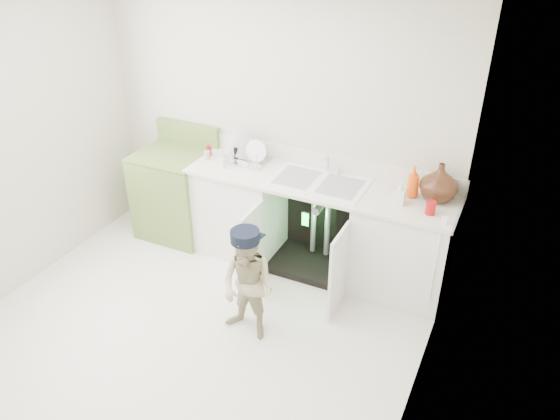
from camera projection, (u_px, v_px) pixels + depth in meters
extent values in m
plane|color=beige|center=(198.00, 326.00, 4.50)|extent=(3.50, 3.50, 0.00)
cube|color=beige|center=(277.00, 124.00, 5.04)|extent=(3.50, 2.50, 0.02)
cube|color=beige|center=(13.00, 323.00, 2.70)|extent=(3.50, 2.50, 0.02)
cube|color=beige|center=(8.00, 150.00, 4.53)|extent=(2.50, 3.00, 0.02)
cube|color=beige|center=(432.00, 254.00, 3.22)|extent=(2.50, 3.00, 0.02)
plane|color=white|center=(166.00, 9.00, 3.25)|extent=(3.50, 3.50, 0.00)
cube|color=silver|center=(240.00, 209.00, 5.31)|extent=(0.80, 0.60, 0.86)
cube|color=silver|center=(402.00, 249.00, 4.72)|extent=(0.80, 0.60, 0.86)
cube|color=black|center=(327.00, 215.00, 5.23)|extent=(0.80, 0.06, 0.86)
cube|color=black|center=(315.00, 263.00, 5.22)|extent=(0.80, 0.60, 0.06)
cylinder|color=gray|center=(314.00, 219.00, 5.11)|extent=(0.05, 0.05, 0.70)
cylinder|color=gray|center=(328.00, 223.00, 5.06)|extent=(0.05, 0.05, 0.70)
cylinder|color=gray|center=(319.00, 208.00, 4.96)|extent=(0.07, 0.18, 0.07)
cube|color=silver|center=(253.00, 248.00, 4.79)|extent=(0.03, 0.40, 0.76)
cube|color=silver|center=(338.00, 271.00, 4.49)|extent=(0.02, 0.40, 0.76)
cube|color=silver|center=(318.00, 184.00, 4.79)|extent=(2.44, 0.64, 0.03)
cube|color=silver|center=(330.00, 162.00, 4.97)|extent=(2.44, 0.02, 0.15)
cube|color=white|center=(318.00, 183.00, 4.78)|extent=(0.85, 0.55, 0.02)
cube|color=gray|center=(297.00, 178.00, 4.85)|extent=(0.34, 0.40, 0.01)
cube|color=gray|center=(340.00, 187.00, 4.70)|extent=(0.34, 0.40, 0.01)
cylinder|color=silver|center=(328.00, 164.00, 4.91)|extent=(0.03, 0.03, 0.17)
cylinder|color=silver|center=(326.00, 159.00, 4.82)|extent=(0.02, 0.14, 0.02)
cylinder|color=silver|center=(339.00, 171.00, 4.89)|extent=(0.04, 0.04, 0.06)
cylinder|color=white|center=(435.00, 267.00, 4.29)|extent=(0.01, 0.01, 0.70)
cube|color=white|center=(444.00, 220.00, 4.17)|extent=(0.04, 0.02, 0.06)
cube|color=silver|center=(245.00, 160.00, 5.16)|extent=(0.43, 0.29, 0.02)
cylinder|color=silver|center=(243.00, 151.00, 5.16)|extent=(0.27, 0.10, 0.26)
cylinder|color=white|center=(256.00, 156.00, 5.09)|extent=(0.21, 0.06, 0.21)
cylinder|color=silver|center=(224.00, 154.00, 5.11)|extent=(0.01, 0.01, 0.13)
cylinder|color=silver|center=(232.00, 155.00, 5.08)|extent=(0.01, 0.01, 0.13)
cylinder|color=silver|center=(240.00, 157.00, 5.05)|extent=(0.01, 0.01, 0.13)
cylinder|color=silver|center=(248.00, 159.00, 5.02)|extent=(0.01, 0.01, 0.13)
cylinder|color=silver|center=(257.00, 160.00, 4.98)|extent=(0.01, 0.01, 0.13)
imported|color=#481F14|center=(439.00, 182.00, 4.43)|extent=(0.31, 0.31, 0.32)
imported|color=#F44F0C|center=(413.00, 182.00, 4.49)|extent=(0.10, 0.11, 0.27)
imported|color=white|center=(400.00, 193.00, 4.41)|extent=(0.09, 0.09, 0.20)
cylinder|color=#A50E10|center=(431.00, 208.00, 4.29)|extent=(0.08, 0.08, 0.11)
cylinder|color=#A20D23|center=(209.00, 151.00, 5.25)|extent=(0.05, 0.05, 0.10)
cylinder|color=tan|center=(207.00, 155.00, 5.19)|extent=(0.06, 0.06, 0.08)
cylinder|color=black|center=(236.00, 153.00, 5.18)|extent=(0.04, 0.04, 0.12)
cube|color=silver|center=(222.00, 163.00, 5.02)|extent=(0.05, 0.05, 0.09)
cube|color=olive|center=(177.00, 195.00, 5.56)|extent=(0.72, 0.65, 0.87)
cube|color=olive|center=(173.00, 155.00, 5.34)|extent=(0.72, 0.65, 0.02)
cube|color=olive|center=(188.00, 133.00, 5.50)|extent=(0.72, 0.06, 0.23)
cylinder|color=black|center=(148.00, 158.00, 5.28)|extent=(0.16, 0.16, 0.02)
cylinder|color=silver|center=(148.00, 157.00, 5.28)|extent=(0.19, 0.19, 0.01)
cylinder|color=black|center=(167.00, 146.00, 5.53)|extent=(0.16, 0.16, 0.02)
cylinder|color=silver|center=(167.00, 145.00, 5.53)|extent=(0.19, 0.19, 0.01)
cylinder|color=black|center=(178.00, 165.00, 5.15)|extent=(0.16, 0.16, 0.02)
cylinder|color=silver|center=(178.00, 164.00, 5.14)|extent=(0.19, 0.19, 0.01)
cylinder|color=black|center=(197.00, 152.00, 5.40)|extent=(0.16, 0.16, 0.02)
cylinder|color=silver|center=(197.00, 151.00, 5.39)|extent=(0.19, 0.19, 0.01)
imported|color=#BCB386|center=(248.00, 286.00, 4.21)|extent=(0.50, 0.41, 0.94)
cylinder|color=black|center=(246.00, 238.00, 3.98)|extent=(0.25, 0.25, 0.09)
cube|color=black|center=(254.00, 236.00, 4.07)|extent=(0.18, 0.11, 0.01)
cube|color=black|center=(306.00, 219.00, 4.59)|extent=(0.07, 0.01, 0.14)
cube|color=#26F23F|center=(305.00, 219.00, 4.59)|extent=(0.06, 0.00, 0.12)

